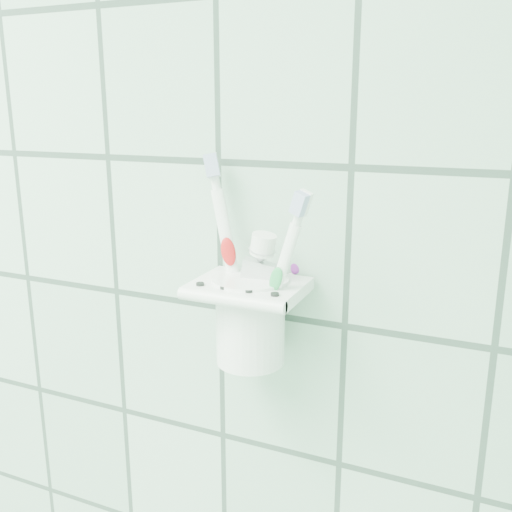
% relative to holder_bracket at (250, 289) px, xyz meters
% --- Properties ---
extents(holder_bracket, '(0.12, 0.10, 0.04)m').
position_rel_holder_bracket_xyz_m(holder_bracket, '(0.00, 0.00, 0.00)').
color(holder_bracket, white).
rests_on(holder_bracket, wall_back).
extents(cup, '(0.08, 0.08, 0.10)m').
position_rel_holder_bracket_xyz_m(cup, '(-0.00, 0.00, -0.03)').
color(cup, white).
rests_on(cup, holder_bracket).
extents(toothbrush_pink, '(0.06, 0.03, 0.22)m').
position_rel_holder_bracket_xyz_m(toothbrush_pink, '(-0.01, 0.01, 0.03)').
color(toothbrush_pink, white).
rests_on(toothbrush_pink, cup).
extents(toothbrush_blue, '(0.06, 0.08, 0.20)m').
position_rel_holder_bracket_xyz_m(toothbrush_blue, '(0.01, 0.02, 0.03)').
color(toothbrush_blue, white).
rests_on(toothbrush_blue, cup).
extents(toothbrush_orange, '(0.07, 0.03, 0.20)m').
position_rel_holder_bracket_xyz_m(toothbrush_orange, '(0.01, -0.00, 0.02)').
color(toothbrush_orange, white).
rests_on(toothbrush_orange, cup).
extents(toothpaste_tube, '(0.05, 0.03, 0.14)m').
position_rel_holder_bracket_xyz_m(toothpaste_tube, '(-0.01, 0.01, 0.00)').
color(toothpaste_tube, silver).
rests_on(toothpaste_tube, cup).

